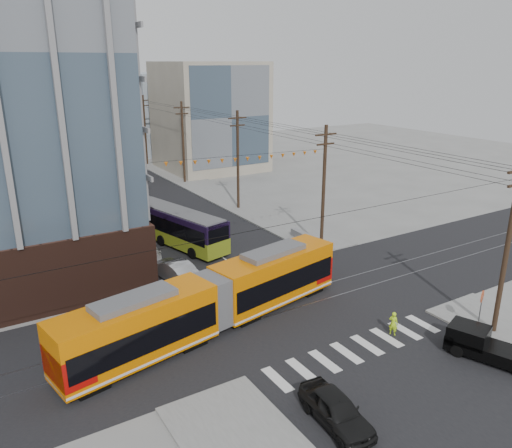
{
  "coord_description": "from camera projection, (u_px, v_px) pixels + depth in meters",
  "views": [
    {
      "loc": [
        -18.31,
        -21.57,
        15.99
      ],
      "look_at": [
        -0.02,
        8.26,
        4.56
      ],
      "focal_mm": 35.0,
      "sensor_mm": 36.0,
      "label": 1
    }
  ],
  "objects": [
    {
      "name": "parked_car_white",
      "position": [
        146.0,
        250.0,
        42.41
      ],
      "size": [
        2.83,
        5.19,
        1.43
      ],
      "primitive_type": "imported",
      "rotation": [
        0.0,
        0.0,
        2.96
      ],
      "color": "silver",
      "rests_on": "ground"
    },
    {
      "name": "utility_pole_near",
      "position": [
        507.0,
        250.0,
        29.2
      ],
      "size": [
        0.3,
        0.3,
        11.0
      ],
      "primitive_type": "cylinder",
      "color": "black",
      "rests_on": "ground"
    },
    {
      "name": "parked_car_grey",
      "position": [
        115.0,
        223.0,
        49.59
      ],
      "size": [
        2.97,
        5.46,
        1.45
      ],
      "primitive_type": "imported",
      "rotation": [
        0.0,
        0.0,
        3.03
      ],
      "color": "#535353",
      "rests_on": "ground"
    },
    {
      "name": "utility_pole_far",
      "position": [
        145.0,
        131.0,
        79.44
      ],
      "size": [
        0.3,
        0.3,
        11.0
      ],
      "primitive_type": "cylinder",
      "color": "black",
      "rests_on": "ground"
    },
    {
      "name": "jersey_barrier",
      "position": [
        306.0,
        238.0,
        46.07
      ],
      "size": [
        1.12,
        4.24,
        0.84
      ],
      "primitive_type": "cube",
      "rotation": [
        0.0,
        0.0,
        -0.04
      ],
      "color": "gray",
      "rests_on": "ground"
    },
    {
      "name": "parked_car_silver",
      "position": [
        174.0,
        270.0,
        38.15
      ],
      "size": [
        2.53,
        5.12,
        1.61
      ],
      "primitive_type": "imported",
      "rotation": [
        0.0,
        0.0,
        3.32
      ],
      "color": "#A6A7AA",
      "rests_on": "ground"
    },
    {
      "name": "bg_bldg_ne_far",
      "position": [
        172.0,
        112.0,
        93.42
      ],
      "size": [
        16.0,
        16.0,
        14.0
      ],
      "primitive_type": "cube",
      "color": "#8C99A5",
      "rests_on": "ground"
    },
    {
      "name": "pickup_truck",
      "position": [
        494.0,
        347.0,
        27.75
      ],
      "size": [
        3.39,
        5.24,
        1.67
      ],
      "primitive_type": null,
      "rotation": [
        0.0,
        0.0,
        0.36
      ],
      "color": "black",
      "rests_on": "ground"
    },
    {
      "name": "city_bus",
      "position": [
        175.0,
        226.0,
        45.46
      ],
      "size": [
        5.43,
        12.27,
        3.4
      ],
      "primitive_type": null,
      "rotation": [
        0.0,
        0.0,
        0.24
      ],
      "color": "black",
      "rests_on": "ground"
    },
    {
      "name": "streetcar",
      "position": [
        212.0,
        301.0,
        30.76
      ],
      "size": [
        20.07,
        6.6,
        3.84
      ],
      "primitive_type": null,
      "rotation": [
        0.0,
        0.0,
        0.19
      ],
      "color": "#D76A00",
      "rests_on": "ground"
    },
    {
      "name": "stop_sign",
      "position": [
        480.0,
        313.0,
        30.54
      ],
      "size": [
        1.06,
        1.06,
        2.65
      ],
      "primitive_type": null,
      "rotation": [
        0.0,
        0.0,
        0.4
      ],
      "color": "#B93E18",
      "rests_on": "ground"
    },
    {
      "name": "black_sedan",
      "position": [
        336.0,
        410.0,
        22.9
      ],
      "size": [
        2.1,
        4.53,
        1.5
      ],
      "primitive_type": "imported",
      "rotation": [
        0.0,
        0.0,
        -0.07
      ],
      "color": "black",
      "rests_on": "ground"
    },
    {
      "name": "pedestrian",
      "position": [
        393.0,
        323.0,
        30.42
      ],
      "size": [
        0.56,
        0.66,
        1.54
      ],
      "primitive_type": "imported",
      "rotation": [
        0.0,
        0.0,
        1.99
      ],
      "color": "#BCF21D",
      "rests_on": "ground"
    },
    {
      "name": "bg_bldg_ne_near",
      "position": [
        209.0,
        117.0,
        75.91
      ],
      "size": [
        14.0,
        14.0,
        16.0
      ],
      "primitive_type": "cube",
      "color": "gray",
      "rests_on": "ground"
    },
    {
      "name": "ground",
      "position": [
        324.0,
        327.0,
        31.54
      ],
      "size": [
        160.0,
        160.0,
        0.0
      ],
      "primitive_type": "plane",
      "color": "slate"
    }
  ]
}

